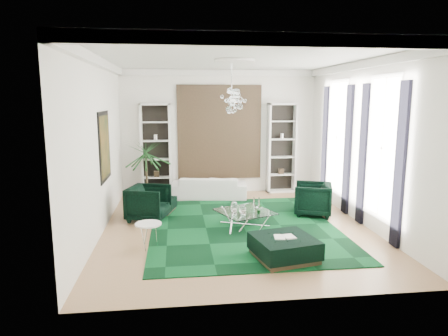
{
  "coord_description": "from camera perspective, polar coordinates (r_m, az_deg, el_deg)",
  "views": [
    {
      "loc": [
        -1.34,
        -8.82,
        2.94
      ],
      "look_at": [
        -0.21,
        0.5,
        1.3
      ],
      "focal_mm": 32.0,
      "sensor_mm": 36.0,
      "label": 1
    }
  ],
  "objects": [
    {
      "name": "armchair_left",
      "position": [
        9.94,
        -10.71,
        -4.92
      ],
      "size": [
        1.16,
        1.14,
        0.85
      ],
      "primitive_type": "imported",
      "rotation": [
        0.0,
        0.0,
        1.26
      ],
      "color": "black",
      "rests_on": "floor"
    },
    {
      "name": "palm",
      "position": [
        11.91,
        -11.06,
        0.9
      ],
      "size": [
        1.84,
        1.84,
        2.22
      ],
      "primitive_type": null,
      "rotation": [
        0.0,
        0.0,
        0.43
      ],
      "color": "#194E1F",
      "rests_on": "floor"
    },
    {
      "name": "curtain_near_a",
      "position": [
        8.43,
        23.85,
        0.27
      ],
      "size": [
        0.07,
        0.3,
        3.25
      ],
      "primitive_type": "cube",
      "color": "black",
      "rests_on": "floor"
    },
    {
      "name": "shelving_right",
      "position": [
        12.66,
        8.24,
        2.83
      ],
      "size": [
        0.9,
        0.38,
        2.8
      ],
      "primitive_type": null,
      "color": "white",
      "rests_on": "floor"
    },
    {
      "name": "tapestry",
      "position": [
        12.39,
        -0.66,
        5.1
      ],
      "size": [
        2.5,
        0.06,
        2.8
      ],
      "primitive_type": "cube",
      "color": "black",
      "rests_on": "wall_back"
    },
    {
      "name": "book",
      "position": [
        7.51,
        8.62,
        -9.66
      ],
      "size": [
        0.39,
        0.26,
        0.03
      ],
      "primitive_type": "cube",
      "color": "white",
      "rests_on": "ottoman_front"
    },
    {
      "name": "ceiling",
      "position": [
        8.96,
        1.81,
        15.5
      ],
      "size": [
        6.0,
        7.0,
        0.02
      ],
      "primitive_type": "cube",
      "color": "white",
      "rests_on": "ground"
    },
    {
      "name": "wall_right",
      "position": [
        9.88,
        19.3,
        3.33
      ],
      "size": [
        0.02,
        7.0,
        3.8
      ],
      "primitive_type": "cube",
      "color": "white",
      "rests_on": "ground"
    },
    {
      "name": "wall_left",
      "position": [
        9.03,
        -17.52,
        2.86
      ],
      "size": [
        0.02,
        7.0,
        3.8
      ],
      "primitive_type": "cube",
      "color": "white",
      "rests_on": "ground"
    },
    {
      "name": "rug",
      "position": [
        9.33,
        2.77,
        -8.38
      ],
      "size": [
        4.2,
        5.0,
        0.02
      ],
      "primitive_type": "cube",
      "color": "black",
      "rests_on": "floor"
    },
    {
      "name": "chandelier",
      "position": [
        9.46,
        1.09,
        9.38
      ],
      "size": [
        0.93,
        0.93,
        0.7
      ],
      "primitive_type": null,
      "rotation": [
        0.0,
        0.0,
        -0.21
      ],
      "color": "white",
      "rests_on": "ceiling"
    },
    {
      "name": "side_table",
      "position": [
        8.13,
        -10.71,
        -9.55
      ],
      "size": [
        0.59,
        0.59,
        0.5
      ],
      "primitive_type": "cylinder",
      "rotation": [
        0.0,
        0.0,
        -0.14
      ],
      "color": "white",
      "rests_on": "floor"
    },
    {
      "name": "crown_molding",
      "position": [
        8.95,
        1.8,
        14.79
      ],
      "size": [
        6.0,
        7.0,
        0.18
      ],
      "primitive_type": null,
      "color": "white",
      "rests_on": "ceiling"
    },
    {
      "name": "curtain_far_b",
      "position": [
        11.97,
        14.21,
        3.43
      ],
      "size": [
        0.07,
        0.3,
        3.25
      ],
      "primitive_type": "cube",
      "color": "black",
      "rests_on": "floor"
    },
    {
      "name": "curtain_near_b",
      "position": [
        9.78,
        19.23,
        1.79
      ],
      "size": [
        0.07,
        0.3,
        3.25
      ],
      "primitive_type": "cube",
      "color": "black",
      "rests_on": "floor"
    },
    {
      "name": "curtain_far_a",
      "position": [
        10.54,
        17.24,
        2.45
      ],
      "size": [
        0.07,
        0.3,
        3.25
      ],
      "primitive_type": "cube",
      "color": "black",
      "rests_on": "floor"
    },
    {
      "name": "window_near",
      "position": [
        9.08,
        21.66,
        2.65
      ],
      "size": [
        0.03,
        1.1,
        2.9
      ],
      "primitive_type": "cube",
      "color": "white",
      "rests_on": "wall_right"
    },
    {
      "name": "shelving_left",
      "position": [
        12.24,
        -9.7,
        2.55
      ],
      "size": [
        0.9,
        0.38,
        2.8
      ],
      "primitive_type": null,
      "color": "white",
      "rests_on": "floor"
    },
    {
      "name": "painting",
      "position": [
        9.62,
        -16.63,
        3.0
      ],
      "size": [
        0.04,
        1.3,
        1.6
      ],
      "primitive_type": "cube",
      "color": "black",
      "rests_on": "wall_left"
    },
    {
      "name": "wall_front",
      "position": [
        5.57,
        7.15,
        -0.89
      ],
      "size": [
        6.0,
        0.02,
        3.8
      ],
      "primitive_type": "cube",
      "color": "white",
      "rests_on": "ground"
    },
    {
      "name": "window_far",
      "position": [
        11.23,
        15.85,
        4.23
      ],
      "size": [
        0.03,
        1.1,
        2.9
      ],
      "primitive_type": "cube",
      "color": "white",
      "rests_on": "wall_right"
    },
    {
      "name": "ceiling_medallion",
      "position": [
        9.25,
        1.52,
        15.07
      ],
      "size": [
        0.9,
        0.9,
        0.05
      ],
      "primitive_type": "cylinder",
      "color": "white",
      "rests_on": "ceiling"
    },
    {
      "name": "ottoman_front",
      "position": [
        7.59,
        8.58,
        -11.26
      ],
      "size": [
        1.25,
        1.25,
        0.42
      ],
      "primitive_type": "cube",
      "rotation": [
        0.0,
        0.0,
        0.2
      ],
      "color": "black",
      "rests_on": "floor"
    },
    {
      "name": "table_plant",
      "position": [
        9.02,
        5.03,
        -5.86
      ],
      "size": [
        0.12,
        0.1,
        0.21
      ],
      "primitive_type": "imported",
      "rotation": [
        0.0,
        0.0,
        0.04
      ],
      "color": "#194E1F",
      "rests_on": "coffee_table"
    },
    {
      "name": "coffee_table",
      "position": [
        9.28,
        3.0,
        -7.32
      ],
      "size": [
        1.46,
        1.46,
        0.38
      ],
      "primitive_type": null,
      "rotation": [
        0.0,
        0.0,
        0.4
      ],
      "color": "white",
      "rests_on": "floor"
    },
    {
      "name": "floor",
      "position": [
        9.39,
        1.68,
        -8.39
      ],
      "size": [
        6.0,
        7.0,
        0.02
      ],
      "primitive_type": "cube",
      "color": "#A67F57",
      "rests_on": "ground"
    },
    {
      "name": "ottoman_side",
      "position": [
        10.59,
        -9.42,
        -5.32
      ],
      "size": [
        1.0,
        1.0,
        0.36
      ],
      "primitive_type": "cube",
      "rotation": [
        0.0,
        0.0,
        -0.29
      ],
      "color": "black",
      "rests_on": "floor"
    },
    {
      "name": "sofa",
      "position": [
        11.91,
        -2.15,
        -2.77
      ],
      "size": [
        2.31,
        1.15,
        0.65
      ],
      "primitive_type": "imported",
      "rotation": [
        0.0,
        0.0,
        3.01
      ],
      "color": "silver",
      "rests_on": "floor"
    },
    {
      "name": "armchair_right",
      "position": [
        10.42,
        12.55,
        -4.34
      ],
      "size": [
        1.16,
        1.14,
        0.83
      ],
      "primitive_type": "imported",
      "rotation": [
        0.0,
        0.0,
        -1.92
      ],
      "color": "black",
      "rests_on": "floor"
    },
    {
      "name": "wall_back",
      "position": [
        12.44,
        -0.69,
        5.12
      ],
      "size": [
        6.0,
        0.02,
        3.8
      ],
      "primitive_type": "cube",
      "color": "white",
      "rests_on": "ground"
    }
  ]
}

